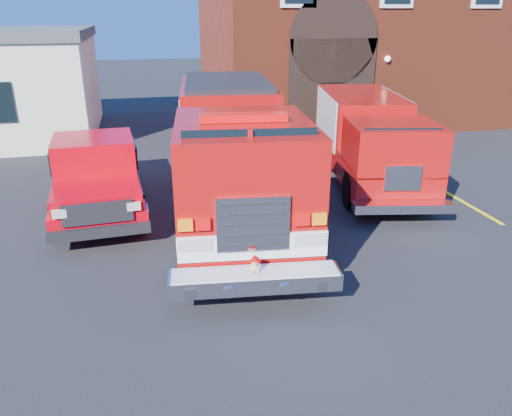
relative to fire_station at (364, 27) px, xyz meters
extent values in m
plane|color=black|center=(-8.99, -13.98, -4.25)|extent=(100.00, 100.00, 0.00)
cube|color=yellow|center=(-2.49, -12.98, -4.25)|extent=(0.12, 3.00, 0.01)
cube|color=yellow|center=(-2.49, -9.98, -4.25)|extent=(0.12, 3.00, 0.01)
cube|color=yellow|center=(-2.49, -6.98, -4.25)|extent=(0.12, 3.00, 0.01)
cube|color=maroon|center=(0.01, 0.02, -0.25)|extent=(15.00, 10.00, 8.00)
cube|color=black|center=(-3.49, -5.00, -2.25)|extent=(3.60, 0.12, 4.00)
cylinder|color=black|center=(-3.49, -5.00, -0.25)|extent=(3.60, 0.12, 3.60)
cylinder|color=black|center=(-10.35, -14.99, -3.67)|extent=(0.50, 1.20, 1.17)
cylinder|color=black|center=(-8.03, -15.26, -3.67)|extent=(0.50, 1.20, 1.17)
cube|color=#AB0D0C|center=(-8.80, -11.75, -3.35)|extent=(3.73, 9.78, 0.95)
cube|color=#AB0D0C|center=(-8.52, -9.33, -2.13)|extent=(3.17, 4.94, 1.70)
cube|color=#AB0D0C|center=(-9.15, -14.81, -2.08)|extent=(3.02, 3.68, 1.59)
cube|color=black|center=(-9.31, -16.12, -1.65)|extent=(2.33, 0.35, 1.00)
cube|color=red|center=(-9.15, -14.81, -1.20)|extent=(1.73, 0.55, 0.15)
cube|color=white|center=(-9.35, -16.51, -3.14)|extent=(2.64, 0.37, 0.47)
cube|color=silver|center=(-9.35, -16.52, -2.72)|extent=(1.27, 0.21, 1.00)
cube|color=silver|center=(-9.39, -16.81, -3.64)|extent=(3.02, 0.92, 0.30)
cube|color=#B7B7BF|center=(-9.85, -9.18, -2.13)|extent=(0.48, 3.80, 1.38)
cube|color=#B7B7BF|center=(-7.19, -9.48, -2.13)|extent=(0.48, 3.80, 1.38)
sphere|color=tan|center=(-9.39, -16.81, -3.40)|extent=(0.19, 0.19, 0.17)
sphere|color=tan|center=(-9.39, -16.82, -3.27)|extent=(0.15, 0.15, 0.14)
sphere|color=tan|center=(-9.44, -16.79, -3.22)|extent=(0.06, 0.06, 0.05)
sphere|color=tan|center=(-9.33, -16.81, -3.22)|extent=(0.06, 0.06, 0.05)
ellipsoid|color=#BA0103|center=(-9.39, -16.81, -3.23)|extent=(0.16, 0.16, 0.08)
cylinder|color=#BA0103|center=(-9.39, -16.82, -3.25)|extent=(0.18, 0.18, 0.01)
cylinder|color=black|center=(-13.16, -12.81, -3.83)|extent=(0.35, 0.87, 0.85)
cylinder|color=black|center=(-11.28, -12.69, -3.83)|extent=(0.35, 0.87, 0.85)
cube|color=#C2000E|center=(-12.35, -10.78, -3.67)|extent=(2.51, 6.00, 0.48)
cube|color=#C2000E|center=(-12.21, -12.86, -3.24)|extent=(2.06, 1.72, 0.37)
cube|color=#C2000E|center=(-12.33, -11.10, -2.81)|extent=(2.08, 2.04, 1.07)
cube|color=#C2000E|center=(-12.46, -9.07, -3.24)|extent=(2.10, 2.36, 0.59)
cube|color=black|center=(-12.15, -13.79, -3.77)|extent=(2.18, 0.29, 0.23)
cylinder|color=black|center=(-5.72, -12.47, -3.76)|extent=(0.51, 1.03, 0.99)
cylinder|color=black|center=(-3.78, -12.87, -3.76)|extent=(0.51, 1.03, 0.99)
cube|color=#AB0D0C|center=(-4.25, -10.20, -3.49)|extent=(3.65, 7.50, 0.81)
cube|color=#AB0D0C|center=(-3.98, -8.88, -2.45)|extent=(3.10, 4.86, 1.35)
cube|color=#AB0D0C|center=(-4.75, -12.67, -2.54)|extent=(2.64, 2.57, 1.17)
cube|color=#B7B7BF|center=(-5.09, -8.65, -2.54)|extent=(0.79, 3.71, 1.53)
cube|color=#B7B7BF|center=(-2.87, -9.11, -2.54)|extent=(0.79, 3.71, 1.53)
cube|color=silver|center=(-5.01, -13.95, -3.76)|extent=(2.46, 0.88, 0.22)
camera|label=1|loc=(-11.09, -24.19, 0.68)|focal=35.00mm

